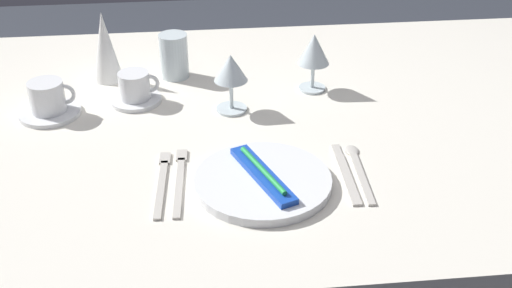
{
  "coord_description": "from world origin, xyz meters",
  "views": [
    {
      "loc": [
        -0.11,
        -1.29,
        1.46
      ],
      "look_at": [
        0.01,
        -0.14,
        0.76
      ],
      "focal_mm": 46.29,
      "sensor_mm": 36.0,
      "label": 1
    }
  ],
  "objects": [
    {
      "name": "dining_table",
      "position": [
        0.0,
        0.0,
        0.66
      ],
      "size": [
        1.8,
        1.11,
        0.74
      ],
      "color": "silver",
      "rests_on": "ground"
    },
    {
      "name": "dinner_plate",
      "position": [
        0.01,
        -0.26,
        0.75
      ],
      "size": [
        0.26,
        0.26,
        0.02
      ],
      "primitive_type": "cylinder",
      "color": "white",
      "rests_on": "dining_table"
    },
    {
      "name": "toothbrush_package",
      "position": [
        0.01,
        -0.26,
        0.77
      ],
      "size": [
        0.11,
        0.21,
        0.02
      ],
      "color": "blue",
      "rests_on": "dinner_plate"
    },
    {
      "name": "fork_outer",
      "position": [
        -0.15,
        -0.23,
        0.74
      ],
      "size": [
        0.03,
        0.23,
        0.0
      ],
      "color": "beige",
      "rests_on": "dining_table"
    },
    {
      "name": "fork_inner",
      "position": [
        -0.18,
        -0.23,
        0.74
      ],
      "size": [
        0.03,
        0.22,
        0.0
      ],
      "color": "beige",
      "rests_on": "dining_table"
    },
    {
      "name": "dinner_knife",
      "position": [
        0.18,
        -0.25,
        0.74
      ],
      "size": [
        0.02,
        0.21,
        0.0
      ],
      "color": "beige",
      "rests_on": "dining_table"
    },
    {
      "name": "spoon_soup",
      "position": [
        0.2,
        -0.22,
        0.74
      ],
      "size": [
        0.03,
        0.21,
        0.01
      ],
      "color": "beige",
      "rests_on": "dining_table"
    },
    {
      "name": "saucer_left",
      "position": [
        -0.25,
        0.11,
        0.74
      ],
      "size": [
        0.12,
        0.12,
        0.01
      ],
      "primitive_type": "cylinder",
      "color": "white",
      "rests_on": "dining_table"
    },
    {
      "name": "coffee_cup_left",
      "position": [
        -0.24,
        0.11,
        0.78
      ],
      "size": [
        0.09,
        0.07,
        0.06
      ],
      "color": "white",
      "rests_on": "saucer_left"
    },
    {
      "name": "saucer_right",
      "position": [
        -0.44,
        0.07,
        0.74
      ],
      "size": [
        0.14,
        0.14,
        0.01
      ],
      "primitive_type": "cylinder",
      "color": "white",
      "rests_on": "dining_table"
    },
    {
      "name": "coffee_cup_right",
      "position": [
        -0.43,
        0.07,
        0.79
      ],
      "size": [
        0.1,
        0.08,
        0.07
      ],
      "color": "white",
      "rests_on": "saucer_right"
    },
    {
      "name": "wine_glass_centre",
      "position": [
        0.18,
        0.13,
        0.84
      ],
      "size": [
        0.08,
        0.08,
        0.14
      ],
      "color": "silver",
      "rests_on": "dining_table"
    },
    {
      "name": "wine_glass_left",
      "position": [
        -0.03,
        0.04,
        0.84
      ],
      "size": [
        0.08,
        0.08,
        0.14
      ],
      "color": "silver",
      "rests_on": "dining_table"
    },
    {
      "name": "drink_tumbler",
      "position": [
        -0.15,
        0.24,
        0.79
      ],
      "size": [
        0.07,
        0.07,
        0.11
      ],
      "color": "silver",
      "rests_on": "dining_table"
    },
    {
      "name": "napkin_folded",
      "position": [
        -0.32,
        0.24,
        0.83
      ],
      "size": [
        0.07,
        0.07,
        0.18
      ],
      "primitive_type": "cone",
      "color": "white",
      "rests_on": "dining_table"
    }
  ]
}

